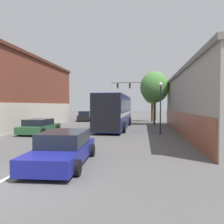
{
  "coord_description": "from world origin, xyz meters",
  "views": [
    {
      "loc": [
        4.46,
        -5.86,
        2.42
      ],
      "look_at": [
        1.43,
        15.24,
        1.74
      ],
      "focal_mm": 35.0,
      "sensor_mm": 36.0,
      "label": 1
    }
  ],
  "objects_px": {
    "parked_car_left_near": "(85,116)",
    "street_tree_far": "(152,94)",
    "traffic_signal_gantry": "(141,91)",
    "street_lamp": "(160,104)",
    "parked_car_left_mid": "(39,126)",
    "street_tree_near": "(154,87)",
    "hatchback_foreground": "(63,149)",
    "bus": "(115,110)"
  },
  "relations": [
    {
      "from": "street_lamp",
      "to": "street_tree_near",
      "type": "height_order",
      "value": "street_tree_near"
    },
    {
      "from": "hatchback_foreground",
      "to": "street_tree_near",
      "type": "distance_m",
      "value": 19.3
    },
    {
      "from": "parked_car_left_mid",
      "to": "traffic_signal_gantry",
      "type": "relative_size",
      "value": 0.62
    },
    {
      "from": "street_tree_near",
      "to": "street_tree_far",
      "type": "bearing_deg",
      "value": 90.61
    },
    {
      "from": "hatchback_foreground",
      "to": "street_tree_far",
      "type": "distance_m",
      "value": 24.4
    },
    {
      "from": "bus",
      "to": "street_tree_far",
      "type": "distance_m",
      "value": 10.96
    },
    {
      "from": "parked_car_left_mid",
      "to": "street_lamp",
      "type": "height_order",
      "value": "street_lamp"
    },
    {
      "from": "parked_car_left_near",
      "to": "traffic_signal_gantry",
      "type": "distance_m",
      "value": 9.85
    },
    {
      "from": "bus",
      "to": "street_lamp",
      "type": "height_order",
      "value": "street_lamp"
    },
    {
      "from": "hatchback_foreground",
      "to": "parked_car_left_mid",
      "type": "distance_m",
      "value": 10.41
    },
    {
      "from": "traffic_signal_gantry",
      "to": "street_tree_near",
      "type": "xyz_separation_m",
      "value": [
        1.77,
        -8.78,
        -0.16
      ]
    },
    {
      "from": "parked_car_left_mid",
      "to": "street_tree_near",
      "type": "distance_m",
      "value": 14.39
    },
    {
      "from": "traffic_signal_gantry",
      "to": "street_lamp",
      "type": "height_order",
      "value": "traffic_signal_gantry"
    },
    {
      "from": "hatchback_foreground",
      "to": "traffic_signal_gantry",
      "type": "bearing_deg",
      "value": -9.32
    },
    {
      "from": "parked_car_left_mid",
      "to": "street_tree_far",
      "type": "height_order",
      "value": "street_tree_far"
    },
    {
      "from": "bus",
      "to": "hatchback_foreground",
      "type": "xyz_separation_m",
      "value": [
        -0.39,
        -13.81,
        -1.29
      ]
    },
    {
      "from": "bus",
      "to": "hatchback_foreground",
      "type": "height_order",
      "value": "bus"
    },
    {
      "from": "street_tree_far",
      "to": "bus",
      "type": "bearing_deg",
      "value": -112.76
    },
    {
      "from": "street_tree_near",
      "to": "parked_car_left_near",
      "type": "bearing_deg",
      "value": 151.35
    },
    {
      "from": "traffic_signal_gantry",
      "to": "street_lamp",
      "type": "distance_m",
      "value": 17.45
    },
    {
      "from": "hatchback_foreground",
      "to": "street_tree_near",
      "type": "bearing_deg",
      "value": -17.46
    },
    {
      "from": "bus",
      "to": "hatchback_foreground",
      "type": "relative_size",
      "value": 2.39
    },
    {
      "from": "street_lamp",
      "to": "parked_car_left_mid",
      "type": "bearing_deg",
      "value": -174.08
    },
    {
      "from": "parked_car_left_mid",
      "to": "street_tree_far",
      "type": "distance_m",
      "value": 18.26
    },
    {
      "from": "hatchback_foreground",
      "to": "street_tree_near",
      "type": "height_order",
      "value": "street_tree_near"
    },
    {
      "from": "hatchback_foreground",
      "to": "traffic_signal_gantry",
      "type": "relative_size",
      "value": 0.65
    },
    {
      "from": "parked_car_left_near",
      "to": "street_tree_far",
      "type": "xyz_separation_m",
      "value": [
        10.1,
        -0.14,
        3.28
      ]
    },
    {
      "from": "street_lamp",
      "to": "traffic_signal_gantry",
      "type": "bearing_deg",
      "value": 96.13
    },
    {
      "from": "street_tree_near",
      "to": "street_tree_far",
      "type": "height_order",
      "value": "street_tree_near"
    },
    {
      "from": "parked_car_left_mid",
      "to": "bus",
      "type": "bearing_deg",
      "value": -48.88
    },
    {
      "from": "traffic_signal_gantry",
      "to": "parked_car_left_mid",
      "type": "bearing_deg",
      "value": -114.48
    },
    {
      "from": "parked_car_left_near",
      "to": "hatchback_foreground",
      "type": "bearing_deg",
      "value": -174.04
    },
    {
      "from": "street_tree_near",
      "to": "parked_car_left_mid",
      "type": "bearing_deg",
      "value": -136.79
    },
    {
      "from": "parked_car_left_near",
      "to": "street_lamp",
      "type": "bearing_deg",
      "value": -150.88
    },
    {
      "from": "traffic_signal_gantry",
      "to": "street_tree_near",
      "type": "distance_m",
      "value": 8.96
    },
    {
      "from": "parked_car_left_mid",
      "to": "traffic_signal_gantry",
      "type": "bearing_deg",
      "value": -23.6
    },
    {
      "from": "parked_car_left_near",
      "to": "street_tree_far",
      "type": "relative_size",
      "value": 0.89
    },
    {
      "from": "hatchback_foreground",
      "to": "bus",
      "type": "bearing_deg",
      "value": -4.96
    },
    {
      "from": "hatchback_foreground",
      "to": "traffic_signal_gantry",
      "type": "xyz_separation_m",
      "value": [
        2.84,
        27.11,
        4.12
      ]
    },
    {
      "from": "street_tree_near",
      "to": "hatchback_foreground",
      "type": "bearing_deg",
      "value": -104.12
    },
    {
      "from": "hatchback_foreground",
      "to": "street_tree_far",
      "type": "xyz_separation_m",
      "value": [
        4.55,
        23.73,
        3.37
      ]
    },
    {
      "from": "bus",
      "to": "parked_car_left_near",
      "type": "xyz_separation_m",
      "value": [
        -5.94,
        10.06,
        -1.19
      ]
    }
  ]
}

